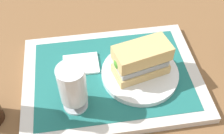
# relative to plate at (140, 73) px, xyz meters

# --- Properties ---
(ground_plane) EXTENTS (3.00, 3.00, 0.00)m
(ground_plane) POSITION_rel_plate_xyz_m (0.07, -0.01, -0.03)
(ground_plane) COLOR brown
(tray) EXTENTS (0.44, 0.32, 0.02)m
(tray) POSITION_rel_plate_xyz_m (0.07, -0.01, -0.02)
(tray) COLOR silver
(tray) RESTS_ON ground_plane
(placemat) EXTENTS (0.38, 0.27, 0.00)m
(placemat) POSITION_rel_plate_xyz_m (0.07, -0.01, -0.01)
(placemat) COLOR #1E6B66
(placemat) RESTS_ON tray
(plate) EXTENTS (0.19, 0.19, 0.01)m
(plate) POSITION_rel_plate_xyz_m (0.00, 0.00, 0.00)
(plate) COLOR white
(plate) RESTS_ON placemat
(sandwich) EXTENTS (0.14, 0.09, 0.08)m
(sandwich) POSITION_rel_plate_xyz_m (0.00, 0.00, 0.05)
(sandwich) COLOR tan
(sandwich) RESTS_ON plate
(beer_glass) EXTENTS (0.06, 0.06, 0.12)m
(beer_glass) POSITION_rel_plate_xyz_m (0.16, 0.06, 0.06)
(beer_glass) COLOR silver
(beer_glass) RESTS_ON placemat
(napkin_folded) EXTENTS (0.09, 0.07, 0.01)m
(napkin_folded) POSITION_rel_plate_xyz_m (0.14, -0.06, -0.00)
(napkin_folded) COLOR white
(napkin_folded) RESTS_ON placemat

